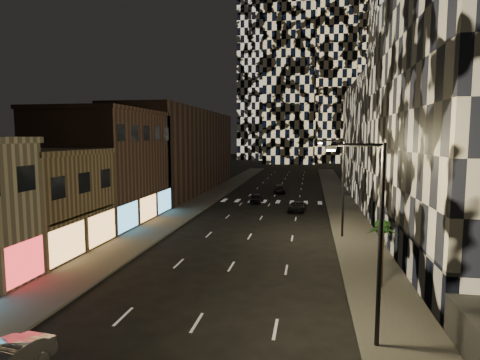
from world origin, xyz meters
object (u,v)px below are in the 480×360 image
at_px(streetlight_near, 375,230).
at_px(palm_tree, 382,232).
at_px(car_dark_oncoming, 280,189).
at_px(car_dark_midlane, 257,198).
at_px(streetlight_far, 341,181).
at_px(car_dark_rightlane, 297,207).

distance_m(streetlight_near, palm_tree, 7.73).
relative_size(streetlight_near, car_dark_oncoming, 1.88).
xyz_separation_m(car_dark_midlane, car_dark_oncoming, (2.42, 11.09, 0.06)).
distance_m(streetlight_far, car_dark_oncoming, 31.03).
height_order(streetlight_near, streetlight_far, same).
bearing_deg(car_dark_rightlane, streetlight_near, -78.31).
distance_m(car_dark_midlane, palm_tree, 33.52).
bearing_deg(streetlight_near, car_dark_oncoming, 98.99).
height_order(car_dark_oncoming, palm_tree, palm_tree).
bearing_deg(palm_tree, streetlight_near, -102.25).
relative_size(streetlight_far, palm_tree, 2.17).
bearing_deg(streetlight_far, car_dark_oncoming, 104.84).
height_order(car_dark_rightlane, palm_tree, palm_tree).
bearing_deg(car_dark_rightlane, palm_tree, -72.66).
bearing_deg(car_dark_oncoming, palm_tree, 98.93).
xyz_separation_m(streetlight_far, palm_tree, (1.60, -12.64, -1.77)).
relative_size(streetlight_far, car_dark_oncoming, 1.88).
xyz_separation_m(car_dark_oncoming, car_dark_rightlane, (3.50, -17.00, -0.09)).
xyz_separation_m(car_dark_midlane, palm_tree, (11.87, -31.21, 2.94)).
bearing_deg(car_dark_midlane, streetlight_near, -69.41).
height_order(car_dark_midlane, palm_tree, palm_tree).
bearing_deg(streetlight_near, car_dark_rightlane, 97.60).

